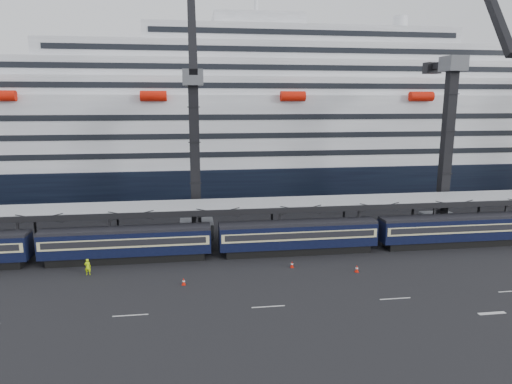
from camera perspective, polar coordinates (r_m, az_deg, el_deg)
ground at (r=49.59m, az=17.17°, el=-10.58°), size 260.00×260.00×0.00m
lane_markings at (r=49.52m, az=28.56°, el=-11.52°), size 111.00×4.27×0.02m
train at (r=56.08m, az=8.63°, el=-5.25°), size 133.05×3.00×4.05m
canopy at (r=60.44m, az=11.87°, el=-1.17°), size 130.00×6.25×5.53m
cruise_ship at (r=89.70m, az=4.42°, el=7.63°), size 214.09×28.84×34.00m
crane_dark_near at (r=60.32m, az=-7.68°, el=5.38°), size 4.50×17.75×35.08m
crane_dark_mid at (r=68.98m, az=23.00°, el=6.52°), size 4.50×18.24×39.64m
worker at (r=51.86m, az=-20.30°, el=-8.77°), size 0.66×0.45×1.77m
traffic_cone_b at (r=46.97m, az=-9.04°, el=-10.98°), size 0.37×0.37×0.74m
traffic_cone_c at (r=51.10m, az=4.53°, el=-8.99°), size 0.37×0.37×0.74m
traffic_cone_d at (r=50.82m, az=12.49°, el=-9.31°), size 0.40×0.40×0.81m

